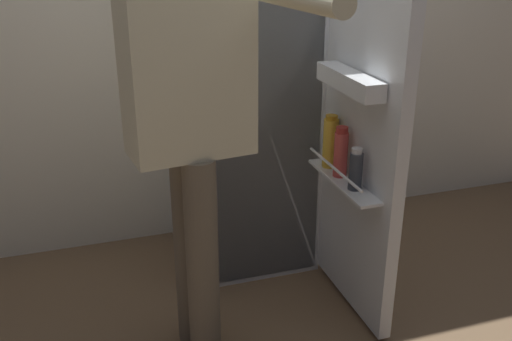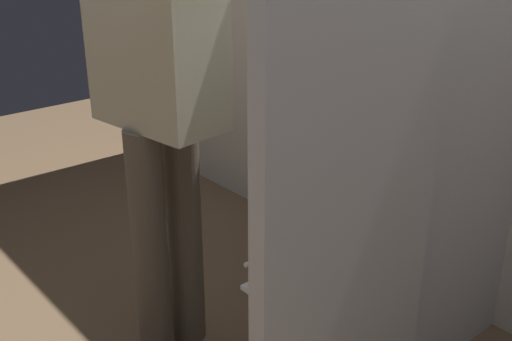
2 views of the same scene
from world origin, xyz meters
TOP-DOWN VIEW (x-y plane):
  - ground_plane at (0.00, 0.00)m, footprint 7.00×7.00m
  - kitchen_wall at (0.00, 0.90)m, footprint 4.40×0.10m
  - refrigerator at (0.03, 0.50)m, footprint 0.68×1.21m
  - person at (-0.37, -0.13)m, footprint 0.60×0.71m

SIDE VIEW (x-z plane):
  - ground_plane at x=0.00m, z-range 0.00..0.00m
  - refrigerator at x=0.03m, z-range 0.00..1.76m
  - person at x=-0.37m, z-range 0.17..1.87m
  - kitchen_wall at x=0.00m, z-range 0.00..2.47m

